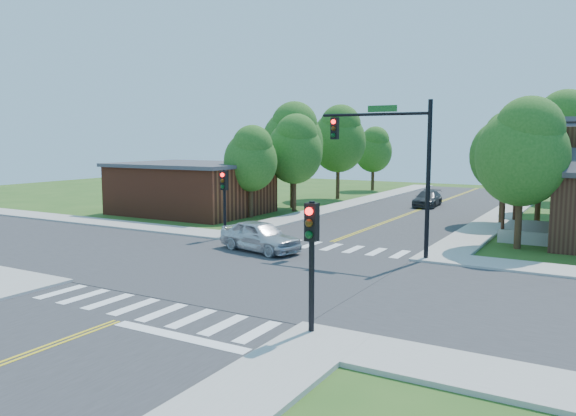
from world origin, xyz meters
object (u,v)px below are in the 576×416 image
Objects in this scene: signal_mast_ne at (392,153)px; car_dgrey at (427,199)px; car_silver at (260,237)px; signal_pole_se at (311,242)px; signal_pole_nw at (224,191)px.

signal_mast_ne is 1.62× the size of car_dgrey.
signal_mast_ne is at bearing -56.79° from car_silver.
signal_pole_se is 31.73m from car_dgrey.
car_silver is 1.06× the size of car_dgrey.
car_silver is (-5.88, -2.09, -4.09)m from signal_mast_ne.
signal_mast_ne is at bearing 98.56° from signal_pole_se.
signal_pole_se is (1.69, -11.21, -2.19)m from signal_mast_ne.
signal_mast_ne is 9.76m from signal_pole_nw.
signal_pole_nw is at bearing 73.92° from car_silver.
car_dgrey is at bearing 101.27° from signal_mast_ne.
signal_pole_nw is 0.80× the size of car_silver.
car_dgrey is at bearing 74.49° from signal_pole_nw.
signal_mast_ne reaches higher than car_dgrey.
signal_pole_nw is (-9.51, -0.01, -2.19)m from signal_mast_ne.
signal_pole_nw reaches higher than car_silver.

